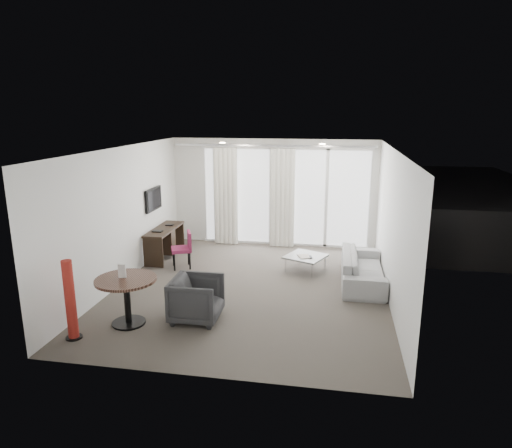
% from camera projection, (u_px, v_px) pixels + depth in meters
% --- Properties ---
extents(floor, '(5.00, 6.00, 0.00)m').
position_uv_depth(floor, '(250.00, 288.00, 8.61)').
color(floor, '#4A443C').
rests_on(floor, ground).
extents(ceiling, '(5.00, 6.00, 0.00)m').
position_uv_depth(ceiling, '(250.00, 149.00, 7.97)').
color(ceiling, white).
rests_on(ceiling, ground).
extents(wall_left, '(0.00, 6.00, 2.60)m').
position_uv_depth(wall_left, '(122.00, 216.00, 8.71)').
color(wall_left, silver).
rests_on(wall_left, ground).
extents(wall_right, '(0.00, 6.00, 2.60)m').
position_uv_depth(wall_right, '(392.00, 227.00, 7.87)').
color(wall_right, silver).
rests_on(wall_right, ground).
extents(wall_front, '(5.00, 0.00, 2.60)m').
position_uv_depth(wall_front, '(203.00, 280.00, 5.42)').
color(wall_front, silver).
rests_on(wall_front, ground).
extents(window_panel, '(4.00, 0.02, 2.38)m').
position_uv_depth(window_panel, '(285.00, 197.00, 11.11)').
color(window_panel, white).
rests_on(window_panel, ground).
extents(window_frame, '(4.10, 0.06, 2.44)m').
position_uv_depth(window_frame, '(285.00, 197.00, 11.10)').
color(window_frame, white).
rests_on(window_frame, ground).
extents(curtain_left, '(0.60, 0.20, 2.38)m').
position_uv_depth(curtain_left, '(226.00, 196.00, 11.20)').
color(curtain_left, silver).
rests_on(curtain_left, ground).
extents(curtain_right, '(0.60, 0.20, 2.38)m').
position_uv_depth(curtain_right, '(282.00, 198.00, 10.96)').
color(curtain_right, silver).
rests_on(curtain_right, ground).
extents(curtain_track, '(4.80, 0.04, 0.04)m').
position_uv_depth(curtain_track, '(272.00, 146.00, 10.70)').
color(curtain_track, '#B2B2B7').
rests_on(curtain_track, ceiling).
extents(downlight_a, '(0.12, 0.12, 0.02)m').
position_uv_depth(downlight_a, '(222.00, 143.00, 9.65)').
color(downlight_a, '#FFE0B2').
rests_on(downlight_a, ceiling).
extents(downlight_b, '(0.12, 0.12, 0.02)m').
position_uv_depth(downlight_b, '(322.00, 144.00, 9.30)').
color(downlight_b, '#FFE0B2').
rests_on(downlight_b, ceiling).
extents(desk, '(0.45, 1.45, 0.68)m').
position_uv_depth(desk, '(165.00, 243.00, 10.32)').
color(desk, black).
rests_on(desk, floor).
extents(tv, '(0.05, 0.80, 0.50)m').
position_uv_depth(tv, '(153.00, 199.00, 10.08)').
color(tv, black).
rests_on(tv, wall_left).
extents(desk_chair, '(0.55, 0.54, 0.79)m').
position_uv_depth(desk_chair, '(181.00, 250.00, 9.64)').
color(desk_chair, '#89234A').
rests_on(desk_chair, floor).
extents(round_table, '(1.17, 1.17, 0.75)m').
position_uv_depth(round_table, '(127.00, 301.00, 7.09)').
color(round_table, '#3C241B').
rests_on(round_table, floor).
extents(menu_card, '(0.12, 0.05, 0.22)m').
position_uv_depth(menu_card, '(123.00, 280.00, 7.04)').
color(menu_card, white).
rests_on(menu_card, round_table).
extents(red_lamp, '(0.30, 0.30, 1.20)m').
position_uv_depth(red_lamp, '(70.00, 300.00, 6.58)').
color(red_lamp, maroon).
rests_on(red_lamp, floor).
extents(tub_armchair, '(0.79, 0.76, 0.71)m').
position_uv_depth(tub_armchair, '(197.00, 299.00, 7.23)').
color(tub_armchair, '#2A2B2C').
rests_on(tub_armchair, floor).
extents(coffee_table, '(0.97, 0.97, 0.33)m').
position_uv_depth(coffee_table, '(305.00, 263.00, 9.49)').
color(coffee_table, gray).
rests_on(coffee_table, floor).
extents(remote, '(0.10, 0.19, 0.02)m').
position_uv_depth(remote, '(311.00, 256.00, 9.33)').
color(remote, black).
rests_on(remote, coffee_table).
extents(magazine, '(0.28, 0.31, 0.01)m').
position_uv_depth(magazine, '(304.00, 255.00, 9.37)').
color(magazine, gray).
rests_on(magazine, coffee_table).
extents(sofa, '(0.79, 2.01, 0.59)m').
position_uv_depth(sofa, '(363.00, 268.00, 8.83)').
color(sofa, '#979797').
rests_on(sofa, floor).
extents(terrace_slab, '(5.60, 3.00, 0.12)m').
position_uv_depth(terrace_slab, '(290.00, 231.00, 12.87)').
color(terrace_slab, '#4D4D50').
rests_on(terrace_slab, ground).
extents(rattan_chair_a, '(0.72, 0.72, 0.90)m').
position_uv_depth(rattan_chair_a, '(330.00, 215.00, 12.60)').
color(rattan_chair_a, brown).
rests_on(rattan_chair_a, terrace_slab).
extents(rattan_chair_b, '(0.78, 0.78, 0.90)m').
position_uv_depth(rattan_chair_b, '(341.00, 216.00, 12.41)').
color(rattan_chair_b, brown).
rests_on(rattan_chair_b, terrace_slab).
extents(rattan_table, '(0.67, 0.67, 0.52)m').
position_uv_depth(rattan_table, '(314.00, 222.00, 12.63)').
color(rattan_table, brown).
rests_on(rattan_table, terrace_slab).
extents(balustrade, '(5.50, 0.06, 1.05)m').
position_uv_depth(balustrade, '(296.00, 202.00, 14.12)').
color(balustrade, '#B2B2B7').
rests_on(balustrade, terrace_slab).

